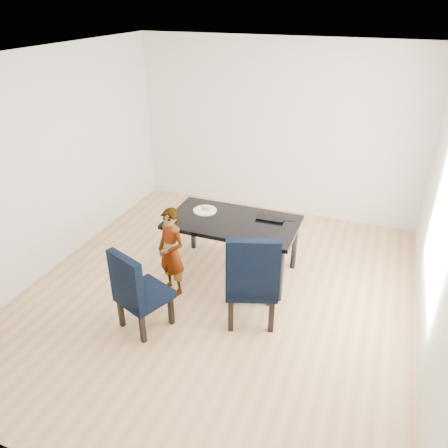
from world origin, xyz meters
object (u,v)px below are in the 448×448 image
at_px(dining_table, 232,247).
at_px(laptop, 271,217).
at_px(chair_right, 252,275).
at_px(plate, 205,210).
at_px(child, 171,252).
at_px(chair_left, 144,288).

distance_m(dining_table, laptop, 0.62).
xyz_separation_m(chair_right, plate, (-0.92, 0.90, 0.19)).
bearing_deg(child, chair_left, -66.80).
bearing_deg(child, plate, 105.21).
bearing_deg(plate, chair_right, -44.33).
distance_m(child, plate, 0.80).
distance_m(plate, laptop, 0.85).
bearing_deg(chair_left, dining_table, 89.81).
distance_m(chair_left, plate, 1.45).
relative_size(chair_left, chair_right, 0.86).
xyz_separation_m(dining_table, chair_left, (-0.52, -1.31, 0.11)).
bearing_deg(dining_table, laptop, 29.00).
bearing_deg(chair_right, plate, 117.02).
relative_size(chair_right, plate, 3.75).
height_order(chair_right, laptop, chair_right).
bearing_deg(laptop, dining_table, 27.41).
bearing_deg(chair_left, laptop, 80.11).
bearing_deg(laptop, plate, 6.05).
relative_size(dining_table, laptop, 4.62).
relative_size(chair_left, laptop, 2.80).
xyz_separation_m(chair_left, chair_right, (1.02, 0.53, 0.08)).
distance_m(dining_table, chair_left, 1.41).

